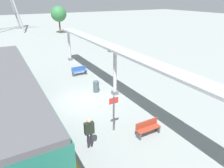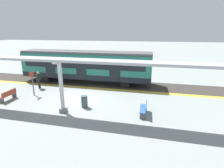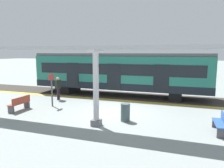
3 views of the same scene
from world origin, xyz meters
name	(u,v)px [view 2 (image 2 of 3)]	position (x,y,z in m)	size (l,w,h in m)	color
ground_plane	(80,98)	(0.00, 0.00, 0.00)	(176.00, 176.00, 0.00)	gray
tactile_edge_strip	(91,88)	(-2.87, 0.00, 0.00)	(0.54, 28.55, 0.01)	gold
trackbed	(97,83)	(-4.74, 0.00, 0.00)	(3.20, 40.55, 0.01)	#38332D
train_near_carriage	(86,66)	(-4.74, -1.25, 1.83)	(2.65, 14.27, 3.48)	#206C5C
canopy_pillar_second	(61,87)	(2.69, -0.12, 1.87)	(1.10, 0.44, 3.68)	slate
canopy_beam	(58,60)	(2.69, -0.16, 3.76)	(1.20, 23.10, 0.16)	#A8AAB2
bench_near_end	(8,95)	(1.68, -5.65, 0.44)	(1.50, 0.45, 0.86)	#993724
bench_mid_platform	(144,109)	(1.78, 5.50, 0.44)	(1.51, 0.47, 0.86)	#325B9F
trash_bin	(84,101)	(1.57, 1.04, 0.47)	(0.48, 0.48, 0.93)	#3F5054
platform_info_sign	(32,81)	(0.20, -4.34, 1.33)	(0.56, 0.10, 2.20)	#4C4C51
passenger_waiting_near_edge	(39,78)	(-1.63, -5.06, 1.08)	(0.51, 0.26, 1.73)	#2C1F2D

